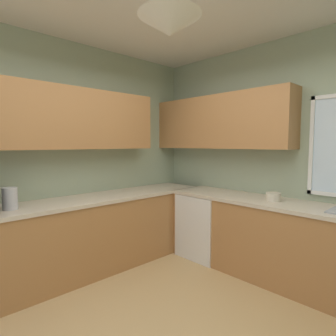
{
  "coord_description": "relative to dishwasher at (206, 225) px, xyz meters",
  "views": [
    {
      "loc": [
        1.43,
        -1.38,
        1.51
      ],
      "look_at": [
        -0.76,
        0.71,
        1.25
      ],
      "focal_mm": 29.98,
      "sensor_mm": 36.0,
      "label": 1
    }
  ],
  "objects": [
    {
      "name": "counter_run_left",
      "position": [
        -0.66,
        -1.56,
        0.02
      ],
      "size": [
        0.65,
        3.54,
        0.88
      ],
      "color": "#AD7542",
      "rests_on": "ground_plane"
    },
    {
      "name": "room_shell",
      "position": [
        0.55,
        -1.06,
        1.4
      ],
      "size": [
        3.86,
        3.93,
        2.8
      ],
      "color": "#9EAD8E",
      "rests_on": "ground_plane"
    },
    {
      "name": "bowl",
      "position": [
        0.92,
        0.03,
        0.51
      ],
      "size": [
        0.16,
        0.16,
        0.09
      ],
      "primitive_type": "cylinder",
      "color": "beige",
      "rests_on": "counter_run_back"
    },
    {
      "name": "kettle",
      "position": [
        -0.64,
        -2.21,
        0.57
      ],
      "size": [
        0.14,
        0.14,
        0.21
      ],
      "primitive_type": "cylinder",
      "color": "#B7B7BC",
      "rests_on": "counter_run_left"
    },
    {
      "name": "dishwasher",
      "position": [
        0.0,
        0.0,
        0.0
      ],
      "size": [
        0.6,
        0.6,
        0.84
      ],
      "primitive_type": "cube",
      "color": "white",
      "rests_on": "ground_plane"
    },
    {
      "name": "counter_run_back",
      "position": [
        1.11,
        0.03,
        0.02
      ],
      "size": [
        2.95,
        0.65,
        0.88
      ],
      "color": "#AD7542",
      "rests_on": "ground_plane"
    }
  ]
}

